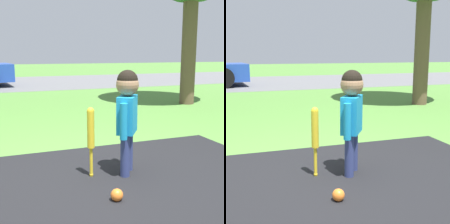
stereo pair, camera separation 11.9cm
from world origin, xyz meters
TOP-DOWN VIEW (x-y plane):
  - ground_plane at (0.00, 0.00)m, footprint 60.00×60.00m
  - street_strip at (0.00, 9.96)m, footprint 40.00×6.00m
  - child at (0.32, 0.07)m, footprint 0.28×0.35m
  - baseball_bat at (-0.03, 0.11)m, footprint 0.07×0.07m
  - sports_ball at (0.02, -0.43)m, footprint 0.10×0.10m

SIDE VIEW (x-z plane):
  - ground_plane at x=0.00m, z-range 0.00..0.00m
  - street_strip at x=0.00m, z-range 0.00..0.01m
  - sports_ball at x=0.02m, z-range 0.00..0.10m
  - baseball_bat at x=-0.03m, z-range 0.10..0.76m
  - child at x=0.32m, z-range 0.15..1.14m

